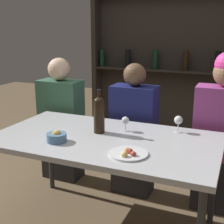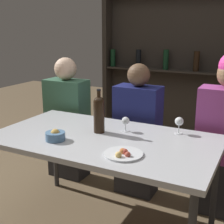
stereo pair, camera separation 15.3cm
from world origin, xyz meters
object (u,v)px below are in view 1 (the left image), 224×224
at_px(snack_bowl, 57,137).
at_px(seated_person_center, 133,134).
at_px(seated_person_left, 62,123).
at_px(wine_glass_0, 178,121).
at_px(wine_glass_1, 125,121).
at_px(wine_bottle, 99,113).
at_px(food_plate_0, 128,153).
at_px(seated_person_right, 221,137).

distance_m(snack_bowl, seated_person_center, 0.88).
bearing_deg(seated_person_center, seated_person_left, -180.00).
bearing_deg(wine_glass_0, seated_person_center, 145.53).
bearing_deg(wine_glass_1, seated_person_center, 101.16).
relative_size(snack_bowl, seated_person_center, 0.11).
bearing_deg(seated_person_left, wine_glass_1, -27.52).
bearing_deg(seated_person_left, wine_bottle, -39.09).
height_order(food_plate_0, snack_bowl, snack_bowl).
bearing_deg(wine_glass_0, seated_person_right, 46.84).
distance_m(wine_glass_0, food_plate_0, 0.57).
bearing_deg(seated_person_left, food_plate_0, -40.19).
relative_size(wine_glass_0, snack_bowl, 0.93).
distance_m(wine_bottle, snack_bowl, 0.35).
bearing_deg(seated_person_left, seated_person_right, 0.00).
bearing_deg(snack_bowl, wine_glass_1, 48.98).
relative_size(food_plate_0, seated_person_right, 0.18).
bearing_deg(food_plate_0, snack_bowl, 177.31).
xyz_separation_m(wine_glass_1, snack_bowl, (-0.34, -0.39, -0.04)).
distance_m(seated_person_center, seated_person_right, 0.74).
relative_size(seated_person_left, seated_person_center, 1.02).
bearing_deg(seated_person_center, wine_bottle, -97.97).
relative_size(seated_person_center, seated_person_right, 0.91).
distance_m(wine_bottle, seated_person_center, 0.63).
height_order(wine_glass_1, snack_bowl, wine_glass_1).
relative_size(wine_bottle, seated_person_left, 0.27).
distance_m(snack_bowl, seated_person_left, 0.97).
bearing_deg(seated_person_center, food_plate_0, -72.80).
relative_size(wine_bottle, seated_person_right, 0.25).
relative_size(wine_bottle, seated_person_center, 0.27).
height_order(wine_bottle, seated_person_right, seated_person_right).
height_order(wine_bottle, food_plate_0, wine_bottle).
bearing_deg(seated_person_right, wine_glass_1, -146.63).
height_order(wine_bottle, seated_person_center, seated_person_center).
height_order(wine_glass_0, seated_person_left, seated_person_left).
bearing_deg(snack_bowl, wine_bottle, 57.34).
distance_m(wine_glass_1, seated_person_right, 0.80).
height_order(seated_person_left, seated_person_right, seated_person_right).
bearing_deg(wine_bottle, seated_person_right, 33.59).
bearing_deg(seated_person_left, wine_glass_0, -14.52).
height_order(wine_glass_0, wine_glass_1, wine_glass_0).
relative_size(wine_glass_1, seated_person_left, 0.09).
height_order(seated_person_center, seated_person_right, seated_person_right).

